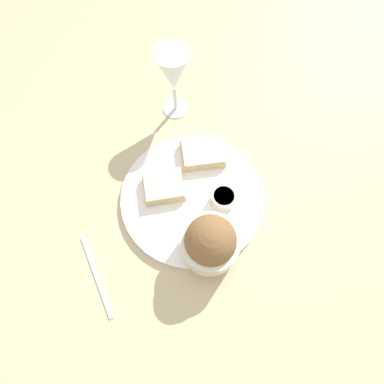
% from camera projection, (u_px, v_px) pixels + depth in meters
% --- Properties ---
extents(ground_plane, '(4.00, 4.00, 0.00)m').
position_uv_depth(ground_plane, '(192.00, 198.00, 0.65)').
color(ground_plane, '#C6B289').
extents(dinner_plate, '(0.31, 0.31, 0.01)m').
position_uv_depth(dinner_plate, '(192.00, 197.00, 0.65)').
color(dinner_plate, white).
rests_on(dinner_plate, ground_plane).
extents(salad_bowl, '(0.11, 0.11, 0.11)m').
position_uv_depth(salad_bowl, '(210.00, 242.00, 0.55)').
color(salad_bowl, silver).
rests_on(salad_bowl, dinner_plate).
extents(sauce_ramekin, '(0.05, 0.05, 0.03)m').
position_uv_depth(sauce_ramekin, '(223.00, 198.00, 0.62)').
color(sauce_ramekin, beige).
rests_on(sauce_ramekin, dinner_plate).
extents(cheese_toast_near, '(0.12, 0.11, 0.03)m').
position_uv_depth(cheese_toast_near, '(203.00, 153.00, 0.67)').
color(cheese_toast_near, '#D1B27F').
rests_on(cheese_toast_near, dinner_plate).
extents(cheese_toast_far, '(0.10, 0.10, 0.03)m').
position_uv_depth(cheese_toast_far, '(164.00, 186.00, 0.64)').
color(cheese_toast_far, '#D1B27F').
rests_on(cheese_toast_far, dinner_plate).
extents(wine_glass, '(0.08, 0.08, 0.17)m').
position_uv_depth(wine_glass, '(173.00, 74.00, 0.65)').
color(wine_glass, silver).
rests_on(wine_glass, ground_plane).
extents(fork, '(0.02, 0.17, 0.01)m').
position_uv_depth(fork, '(96.00, 275.00, 0.59)').
color(fork, silver).
rests_on(fork, ground_plane).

